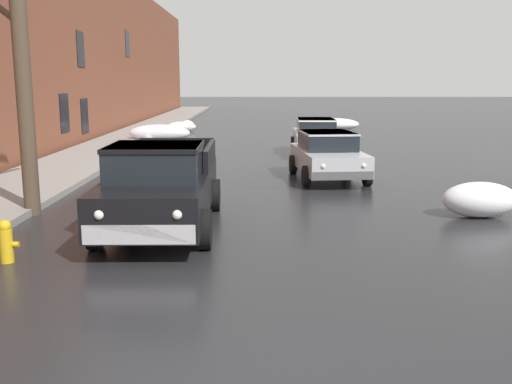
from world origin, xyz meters
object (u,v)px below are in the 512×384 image
sedan_white_parked_kerbside_mid (314,136)px  fire_hydrant (4,241)px  sedan_silver_parked_kerbside_close (326,154)px  pickup_truck_black_approaching_near_lane (160,186)px  bare_tree_second_along_sidewalk (21,32)px

sedan_white_parked_kerbside_mid → fire_hydrant: 15.52m
sedan_silver_parked_kerbside_close → sedan_white_parked_kerbside_mid: bearing=87.7°
sedan_silver_parked_kerbside_close → fire_hydrant: (-6.21, -8.19, -0.39)m
pickup_truck_black_approaching_near_lane → sedan_white_parked_kerbside_mid: bearing=70.4°
bare_tree_second_along_sidewalk → sedan_silver_parked_kerbside_close: 9.02m
fire_hydrant → bare_tree_second_along_sidewalk: bearing=103.5°
sedan_silver_parked_kerbside_close → sedan_white_parked_kerbside_mid: (0.24, 5.92, 0.00)m
fire_hydrant → sedan_white_parked_kerbside_mid: bearing=65.5°
pickup_truck_black_approaching_near_lane → fire_hydrant: bearing=-134.9°
bare_tree_second_along_sidewalk → fire_hydrant: size_ratio=10.46×
sedan_silver_parked_kerbside_close → pickup_truck_black_approaching_near_lane: bearing=-123.8°
bare_tree_second_along_sidewalk → fire_hydrant: bearing=-76.5°
bare_tree_second_along_sidewalk → fire_hydrant: (0.84, -3.53, -3.56)m
pickup_truck_black_approaching_near_lane → sedan_white_parked_kerbside_mid: pickup_truck_black_approaching_near_lane is taller
sedan_silver_parked_kerbside_close → sedan_white_parked_kerbside_mid: same height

